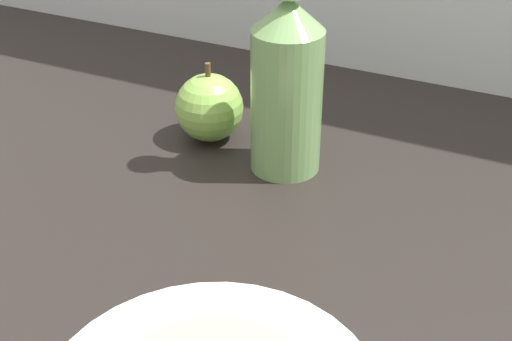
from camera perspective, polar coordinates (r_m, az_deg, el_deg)
ground_plane at (r=67.45cm, az=-2.40°, el=-10.18°), size 180.00×110.00×4.00cm
cider_bottle at (r=78.01cm, az=2.49°, el=7.38°), size 7.99×7.99×28.88cm
apple at (r=87.27cm, az=-3.76°, el=5.05°), size 8.38×8.38×9.98cm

